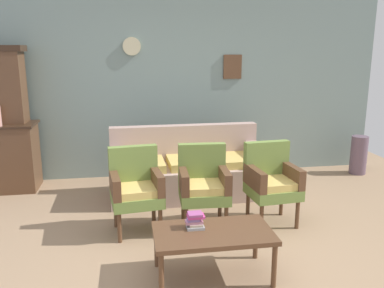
{
  "coord_description": "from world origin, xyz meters",
  "views": [
    {
      "loc": [
        -0.69,
        -3.4,
        1.9
      ],
      "look_at": [
        0.02,
        1.0,
        0.85
      ],
      "focal_mm": 37.44,
      "sensor_mm": 36.0,
      "label": 1
    }
  ],
  "objects_px": {
    "floral_couch": "(188,171)",
    "armchair_near_cabinet": "(203,183)",
    "armchair_near_couch_end": "(136,186)",
    "floor_vase_by_wall": "(359,155)",
    "book_stack_on_table": "(195,221)",
    "armchair_row_middle": "(271,180)",
    "coffee_table": "(213,236)"
  },
  "relations": [
    {
      "from": "book_stack_on_table",
      "to": "armchair_row_middle",
      "type": "bearing_deg",
      "value": 42.02
    },
    {
      "from": "coffee_table",
      "to": "floor_vase_by_wall",
      "type": "bearing_deg",
      "value": 41.21
    },
    {
      "from": "armchair_row_middle",
      "to": "coffee_table",
      "type": "bearing_deg",
      "value": -131.28
    },
    {
      "from": "armchair_near_cabinet",
      "to": "armchair_near_couch_end",
      "type": "bearing_deg",
      "value": 179.44
    },
    {
      "from": "armchair_near_cabinet",
      "to": "floor_vase_by_wall",
      "type": "relative_size",
      "value": 1.51
    },
    {
      "from": "armchair_near_couch_end",
      "to": "book_stack_on_table",
      "type": "bearing_deg",
      "value": -63.12
    },
    {
      "from": "floral_couch",
      "to": "book_stack_on_table",
      "type": "relative_size",
      "value": 12.6
    },
    {
      "from": "coffee_table",
      "to": "armchair_near_couch_end",
      "type": "bearing_deg",
      "value": 121.11
    },
    {
      "from": "floral_couch",
      "to": "coffee_table",
      "type": "xyz_separation_m",
      "value": [
        -0.09,
        -2.02,
        0.05
      ]
    },
    {
      "from": "armchair_near_cabinet",
      "to": "coffee_table",
      "type": "height_order",
      "value": "armchair_near_cabinet"
    },
    {
      "from": "armchair_near_couch_end",
      "to": "coffee_table",
      "type": "height_order",
      "value": "armchair_near_couch_end"
    },
    {
      "from": "armchair_near_cabinet",
      "to": "coffee_table",
      "type": "distance_m",
      "value": 1.03
    },
    {
      "from": "armchair_near_cabinet",
      "to": "armchair_row_middle",
      "type": "xyz_separation_m",
      "value": [
        0.76,
        -0.01,
        0.0
      ]
    },
    {
      "from": "armchair_near_couch_end",
      "to": "floor_vase_by_wall",
      "type": "distance_m",
      "value": 3.8
    },
    {
      "from": "book_stack_on_table",
      "to": "floor_vase_by_wall",
      "type": "relative_size",
      "value": 0.27
    },
    {
      "from": "armchair_near_couch_end",
      "to": "book_stack_on_table",
      "type": "relative_size",
      "value": 5.56
    },
    {
      "from": "floral_couch",
      "to": "armchair_near_couch_end",
      "type": "xyz_separation_m",
      "value": [
        -0.71,
        -1.0,
        0.17
      ]
    },
    {
      "from": "armchair_near_couch_end",
      "to": "floral_couch",
      "type": "bearing_deg",
      "value": 54.61
    },
    {
      "from": "armchair_near_couch_end",
      "to": "armchair_near_cabinet",
      "type": "height_order",
      "value": "same"
    },
    {
      "from": "armchair_near_cabinet",
      "to": "floral_couch",
      "type": "bearing_deg",
      "value": 91.12
    },
    {
      "from": "armchair_near_cabinet",
      "to": "book_stack_on_table",
      "type": "relative_size",
      "value": 5.56
    },
    {
      "from": "armchair_near_couch_end",
      "to": "armchair_row_middle",
      "type": "distance_m",
      "value": 1.49
    },
    {
      "from": "armchair_row_middle",
      "to": "book_stack_on_table",
      "type": "bearing_deg",
      "value": -137.98
    },
    {
      "from": "armchair_near_couch_end",
      "to": "book_stack_on_table",
      "type": "distance_m",
      "value": 1.05
    },
    {
      "from": "floral_couch",
      "to": "floor_vase_by_wall",
      "type": "height_order",
      "value": "floral_couch"
    },
    {
      "from": "floral_couch",
      "to": "floor_vase_by_wall",
      "type": "bearing_deg",
      "value": 10.2
    },
    {
      "from": "floor_vase_by_wall",
      "to": "coffee_table",
      "type": "bearing_deg",
      "value": -138.79
    },
    {
      "from": "floral_couch",
      "to": "armchair_near_cabinet",
      "type": "xyz_separation_m",
      "value": [
        0.02,
        -1.0,
        0.17
      ]
    },
    {
      "from": "armchair_near_couch_end",
      "to": "coffee_table",
      "type": "distance_m",
      "value": 1.2
    },
    {
      "from": "floral_couch",
      "to": "floor_vase_by_wall",
      "type": "distance_m",
      "value": 2.82
    },
    {
      "from": "armchair_row_middle",
      "to": "book_stack_on_table",
      "type": "xyz_separation_m",
      "value": [
        -1.02,
        -0.92,
        -0.01
      ]
    },
    {
      "from": "coffee_table",
      "to": "book_stack_on_table",
      "type": "height_order",
      "value": "book_stack_on_table"
    }
  ]
}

